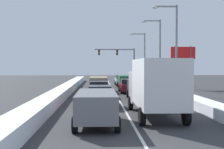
{
  "coord_description": "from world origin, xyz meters",
  "views": [
    {
      "loc": [
        -1.73,
        -8.76,
        3.03
      ],
      "look_at": [
        -0.1,
        28.63,
        1.85
      ],
      "focal_mm": 48.16,
      "sensor_mm": 36.0,
      "label": 1
    }
  ],
  "objects": [
    {
      "name": "suv_charcoal_right_lane_second",
      "position": [
        1.94,
        17.5,
        1.02
      ],
      "size": [
        2.16,
        4.9,
        1.67
      ],
      "color": "#38383D",
      "rests_on": "ground"
    },
    {
      "name": "sedan_maroon_right_lane_third",
      "position": [
        1.51,
        24.0,
        0.76
      ],
      "size": [
        2.0,
        4.5,
        1.51
      ],
      "color": "maroon",
      "rests_on": "ground"
    },
    {
      "name": "snow_bank_right_shoulder",
      "position": [
        5.3,
        23.73,
        0.33
      ],
      "size": [
        1.34,
        52.2,
        0.66
      ],
      "primitive_type": "cube",
      "color": "white",
      "rests_on": "ground"
    },
    {
      "name": "ground_plane",
      "position": [
        0.0,
        18.98,
        0.0
      ],
      "size": [
        123.38,
        123.38,
        0.0
      ],
      "primitive_type": "plane",
      "color": "#333335"
    },
    {
      "name": "sedan_white_right_lane_fifth",
      "position": [
        1.69,
        36.48,
        0.76
      ],
      "size": [
        2.0,
        4.5,
        1.51
      ],
      "color": "silver",
      "rests_on": "ground"
    },
    {
      "name": "roadside_sign_right",
      "position": [
        9.16,
        29.69,
        4.02
      ],
      "size": [
        3.2,
        0.16,
        5.5
      ],
      "color": "#59595B",
      "rests_on": "ground"
    },
    {
      "name": "suv_tan_center_lane_fourth",
      "position": [
        -1.76,
        25.37,
        1.02
      ],
      "size": [
        2.16,
        4.9,
        1.67
      ],
      "color": "#937F60",
      "rests_on": "ground"
    },
    {
      "name": "lane_stripe_between_right_lane_and_center_lane",
      "position": [
        -0.0,
        23.73,
        0.0
      ],
      "size": [
        0.14,
        52.2,
        0.01
      ],
      "primitive_type": "cube",
      "color": "silver",
      "rests_on": "ground"
    },
    {
      "name": "traffic_light_gantry",
      "position": [
        2.57,
        47.44,
        4.5
      ],
      "size": [
        7.54,
        0.47,
        6.2
      ],
      "color": "slate",
      "rests_on": "ground"
    },
    {
      "name": "box_truck_right_lane_nearest",
      "position": [
        1.55,
        8.52,
        1.9
      ],
      "size": [
        2.53,
        7.2,
        3.36
      ],
      "color": "#B7BABF",
      "rests_on": "ground"
    },
    {
      "name": "street_lamp_right_far",
      "position": [
        5.44,
        40.34,
        4.95
      ],
      "size": [
        2.66,
        0.36,
        8.28
      ],
      "color": "gray",
      "rests_on": "ground"
    },
    {
      "name": "street_lamp_right_near",
      "position": [
        5.79,
        21.35,
        5.37
      ],
      "size": [
        2.66,
        0.36,
        9.08
      ],
      "color": "gray",
      "rests_on": "ground"
    },
    {
      "name": "suv_gray_center_lane_nearest",
      "position": [
        -1.86,
        6.3,
        1.02
      ],
      "size": [
        2.16,
        4.9,
        1.67
      ],
      "color": "slate",
      "rests_on": "ground"
    },
    {
      "name": "sedan_black_center_lane_third",
      "position": [
        -1.74,
        19.54,
        0.76
      ],
      "size": [
        2.0,
        4.5,
        1.51
      ],
      "color": "black",
      "rests_on": "ground"
    },
    {
      "name": "snow_bank_left_shoulder",
      "position": [
        -5.3,
        23.73,
        0.41
      ],
      "size": [
        1.42,
        52.2,
        0.83
      ],
      "primitive_type": "cube",
      "color": "white",
      "rests_on": "ground"
    },
    {
      "name": "street_lamp_right_mid",
      "position": [
        6.06,
        30.84,
        5.35
      ],
      "size": [
        2.66,
        0.36,
        9.04
      ],
      "color": "gray",
      "rests_on": "ground"
    },
    {
      "name": "suv_green_right_lane_fourth",
      "position": [
        1.81,
        30.33,
        1.02
      ],
      "size": [
        2.16,
        4.9,
        1.67
      ],
      "color": "#1E5633",
      "rests_on": "ground"
    },
    {
      "name": "sedan_navy_center_lane_fifth",
      "position": [
        -1.93,
        32.28,
        0.76
      ],
      "size": [
        2.0,
        4.5,
        1.51
      ],
      "color": "navy",
      "rests_on": "ground"
    },
    {
      "name": "sedan_red_center_lane_second",
      "position": [
        -1.64,
        13.42,
        0.76
      ],
      "size": [
        2.0,
        4.5,
        1.51
      ],
      "color": "maroon",
      "rests_on": "ground"
    }
  ]
}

